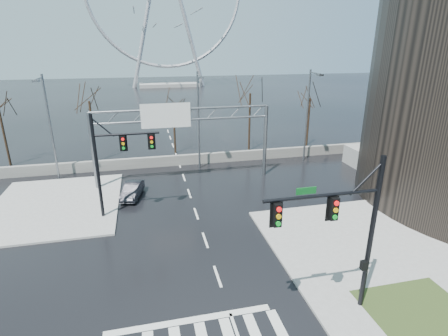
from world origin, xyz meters
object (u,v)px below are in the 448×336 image
object	(u,v)px
car	(132,190)
sign_gantry	(179,129)
signal_mast_near	(347,224)
signal_mast_far	(112,156)

from	to	relation	value
car	sign_gantry	bearing A→B (deg)	43.10
signal_mast_near	signal_mast_far	size ratio (longest dim) A/B	1.00
signal_mast_far	sign_gantry	distance (m)	8.14
signal_mast_near	signal_mast_far	distance (m)	17.03
sign_gantry	signal_mast_far	bearing A→B (deg)	-132.47
signal_mast_far	car	world-z (taller)	signal_mast_far
signal_mast_near	sign_gantry	size ratio (longest dim) A/B	0.49
signal_mast_near	sign_gantry	bearing A→B (deg)	106.19
sign_gantry	car	size ratio (longest dim) A/B	4.33
signal_mast_far	car	xyz separation A→B (m)	(1.00, 3.44, -4.21)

